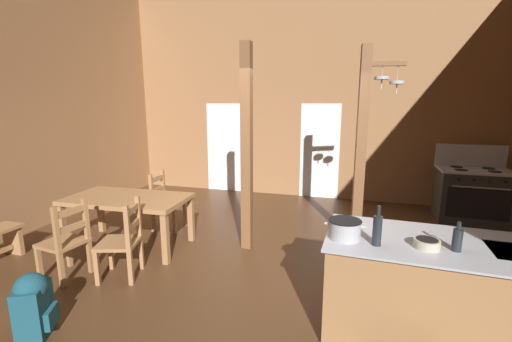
% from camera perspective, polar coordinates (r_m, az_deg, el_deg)
% --- Properties ---
extents(ground_plane, '(8.61, 8.27, 0.10)m').
position_cam_1_polar(ground_plane, '(4.25, -0.55, -18.12)').
color(ground_plane, '#4C301C').
extents(wall_back, '(8.61, 0.14, 4.49)m').
position_cam_1_polar(wall_back, '(7.42, 8.19, 12.88)').
color(wall_back, '#93663F').
rests_on(wall_back, ground_plane).
extents(glazed_door_back_left, '(1.00, 0.01, 2.05)m').
position_cam_1_polar(glazed_door_back_left, '(7.86, -4.95, 3.96)').
color(glazed_door_back_left, white).
rests_on(glazed_door_back_left, ground_plane).
extents(glazed_panel_back_right, '(0.84, 0.01, 2.05)m').
position_cam_1_polar(glazed_panel_back_right, '(7.36, 10.85, 3.29)').
color(glazed_panel_back_right, white).
rests_on(glazed_panel_back_right, ground_plane).
extents(kitchen_island, '(2.20, 1.06, 0.89)m').
position_cam_1_polar(kitchen_island, '(3.50, 30.69, -17.55)').
color(kitchen_island, '#9E7044').
rests_on(kitchen_island, ground_plane).
extents(stove_range, '(1.16, 0.85, 1.32)m').
position_cam_1_polar(stove_range, '(6.98, 33.02, -3.37)').
color(stove_range, '#2D2D2D').
rests_on(stove_range, ground_plane).
extents(support_post_with_pot_rack, '(0.61, 0.24, 2.84)m').
position_cam_1_polar(support_post_with_pot_rack, '(4.99, 17.90, 4.89)').
color(support_post_with_pot_rack, brown).
rests_on(support_post_with_pot_rack, ground_plane).
extents(support_post_center, '(0.14, 0.14, 2.84)m').
position_cam_1_polar(support_post_center, '(4.57, -1.61, 3.58)').
color(support_post_center, brown).
rests_on(support_post_center, ground_plane).
extents(dining_table, '(1.74, 0.98, 0.74)m').
position_cam_1_polar(dining_table, '(5.13, -21.14, -5.12)').
color(dining_table, '#9E7044').
rests_on(dining_table, ground_plane).
extents(ladderback_chair_near_window, '(0.46, 0.46, 0.95)m').
position_cam_1_polar(ladderback_chair_near_window, '(5.71, -15.23, -5.16)').
color(ladderback_chair_near_window, '#9E7044').
rests_on(ladderback_chair_near_window, ground_plane).
extents(ladderback_chair_by_post, '(0.55, 0.55, 0.95)m').
position_cam_1_polar(ladderback_chair_by_post, '(4.31, -21.86, -11.11)').
color(ladderback_chair_by_post, '#9E7044').
rests_on(ladderback_chair_by_post, ground_plane).
extents(ladderback_chair_at_table_end, '(0.49, 0.49, 0.95)m').
position_cam_1_polar(ladderback_chair_at_table_end, '(4.59, -29.81, -10.46)').
color(ladderback_chair_at_table_end, '#9E7044').
rests_on(ladderback_chair_at_table_end, ground_plane).
extents(backpack, '(0.38, 0.39, 0.60)m').
position_cam_1_polar(backpack, '(3.73, -33.89, -18.30)').
color(backpack, '#194756').
rests_on(backpack, ground_plane).
extents(stockpot_on_counter, '(0.35, 0.28, 0.17)m').
position_cam_1_polar(stockpot_on_counter, '(3.04, 14.98, -9.61)').
color(stockpot_on_counter, '#A8AAB2').
rests_on(stockpot_on_counter, kitchen_island).
extents(mixing_bowl_on_counter, '(0.21, 0.21, 0.07)m').
position_cam_1_polar(mixing_bowl_on_counter, '(3.11, 27.23, -10.98)').
color(mixing_bowl_on_counter, '#B2A893').
rests_on(mixing_bowl_on_counter, kitchen_island).
extents(bottle_tall_on_counter, '(0.07, 0.07, 0.24)m').
position_cam_1_polar(bottle_tall_on_counter, '(3.14, 31.25, -10.01)').
color(bottle_tall_on_counter, '#1E2328').
rests_on(bottle_tall_on_counter, kitchen_island).
extents(bottle_short_on_counter, '(0.07, 0.07, 0.34)m').
position_cam_1_polar(bottle_short_on_counter, '(2.97, 20.07, -9.43)').
color(bottle_short_on_counter, '#1E2328').
rests_on(bottle_short_on_counter, kitchen_island).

